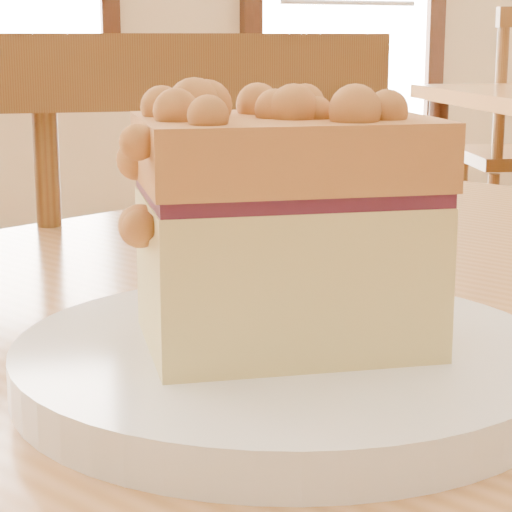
{
  "coord_description": "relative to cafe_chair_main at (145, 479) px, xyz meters",
  "views": [
    {
      "loc": [
        -0.06,
        -0.31,
        0.9
      ],
      "look_at": [
        0.12,
        0.09,
        0.8
      ],
      "focal_mm": 70.0,
      "sensor_mm": 36.0,
      "label": 1
    }
  ],
  "objects": [
    {
      "name": "plate",
      "position": [
        -0.1,
        -0.53,
        0.3
      ],
      "size": [
        0.23,
        0.23,
        0.02
      ],
      "color": "white",
      "rests_on": "cafe_table_main"
    },
    {
      "name": "cafe_chair_main",
      "position": [
        0.0,
        0.0,
        0.0
      ],
      "size": [
        0.48,
        0.48,
        0.91
      ],
      "rotation": [
        0.0,
        0.0,
        2.97
      ],
      "color": "brown",
      "rests_on": "ground"
    },
    {
      "name": "cake_slice",
      "position": [
        -0.1,
        -0.53,
        0.36
      ],
      "size": [
        0.14,
        0.11,
        0.11
      ],
      "rotation": [
        0.0,
        0.0,
        -0.2
      ],
      "color": "#DBC67C",
      "rests_on": "plate"
    }
  ]
}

